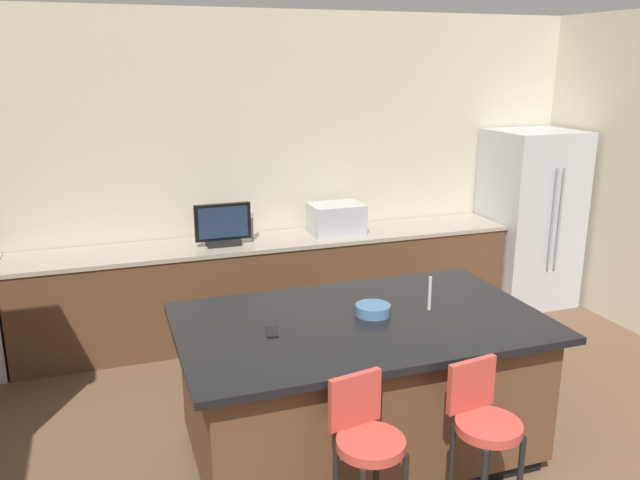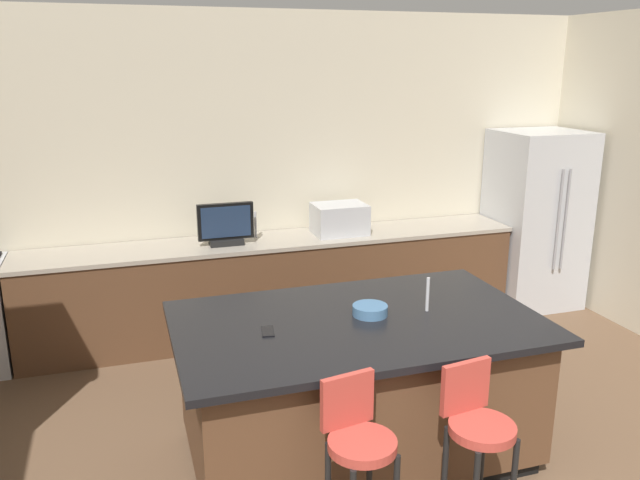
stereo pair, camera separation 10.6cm
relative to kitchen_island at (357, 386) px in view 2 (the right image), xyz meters
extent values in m
cube|color=beige|center=(0.05, 2.43, 0.97)|extent=(6.71, 0.12, 2.88)
cube|color=brown|center=(0.00, 2.05, -0.04)|extent=(4.49, 0.60, 0.86)
cube|color=#9E9384|center=(0.00, 2.05, 0.40)|extent=(4.51, 0.62, 0.04)
cube|color=black|center=(0.00, 0.00, -0.43)|extent=(1.98, 1.10, 0.09)
cube|color=brown|center=(0.00, 0.00, 0.01)|extent=(2.06, 1.18, 0.79)
cube|color=black|center=(0.00, 0.00, 0.43)|extent=(2.22, 1.34, 0.04)
cube|color=#B7BABF|center=(2.68, 1.97, 0.42)|extent=(0.83, 0.75, 1.78)
cylinder|color=gray|center=(2.64, 1.56, 0.51)|extent=(0.02, 0.02, 0.98)
cylinder|color=gray|center=(2.72, 1.56, 0.51)|extent=(0.02, 0.02, 0.98)
cube|color=#B7BABF|center=(0.60, 2.05, 0.56)|extent=(0.48, 0.36, 0.28)
cube|color=black|center=(-0.46, 2.00, 0.45)|extent=(0.29, 0.16, 0.05)
cube|color=black|center=(-0.46, 2.00, 0.63)|extent=(0.49, 0.05, 0.32)
cube|color=#1E2D47|center=(-0.46, 1.97, 0.63)|extent=(0.43, 0.01, 0.27)
cylinder|color=#B2B2B7|center=(-0.17, 2.15, 0.54)|extent=(0.02, 0.02, 0.24)
cylinder|color=#B2B2B7|center=(0.46, 0.00, 0.56)|extent=(0.02, 0.02, 0.22)
cylinder|color=#B23D33|center=(-0.30, -0.85, 0.18)|extent=(0.34, 0.34, 0.05)
cube|color=#B23D33|center=(-0.33, -0.70, 0.34)|extent=(0.29, 0.09, 0.28)
cylinder|color=#B23D33|center=(0.33, -0.91, 0.18)|extent=(0.34, 0.34, 0.05)
cube|color=#B23D33|center=(0.31, -0.76, 0.34)|extent=(0.29, 0.08, 0.28)
cylinder|color=black|center=(0.19, -0.80, -0.16)|extent=(0.03, 0.03, 0.62)
cylinder|color=black|center=(0.43, -0.77, -0.16)|extent=(0.03, 0.03, 0.62)
cylinder|color=#3F668C|center=(0.10, 0.04, 0.49)|extent=(0.22, 0.22, 0.06)
cube|color=black|center=(-0.57, -0.02, 0.46)|extent=(0.09, 0.16, 0.01)
camera|label=1|loc=(-1.42, -3.34, 1.97)|focal=35.92mm
camera|label=2|loc=(-1.32, -3.37, 1.97)|focal=35.92mm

